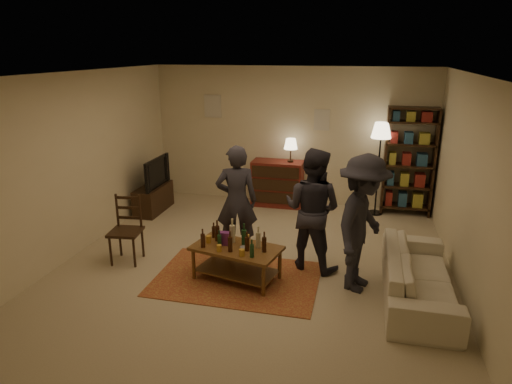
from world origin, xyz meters
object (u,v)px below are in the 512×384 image
(coffee_table, at_px, (236,251))
(dresser, at_px, (278,182))
(dining_chair, at_px, (127,226))
(person_left, at_px, (237,201))
(person_by_sofa, at_px, (362,224))
(bookshelf, at_px, (409,161))
(tv_stand, at_px, (153,192))
(sofa, at_px, (419,276))
(floor_lamp, at_px, (381,137))
(person_right, at_px, (312,210))

(coffee_table, distance_m, dresser, 3.18)
(dining_chair, distance_m, person_left, 1.65)
(dresser, relative_size, person_by_sofa, 0.76)
(person_by_sofa, bearing_deg, bookshelf, 2.86)
(tv_stand, relative_size, person_left, 0.62)
(bookshelf, bearing_deg, person_left, -136.68)
(tv_stand, xyz_separation_m, sofa, (4.64, -2.20, -0.08))
(tv_stand, height_order, dresser, dresser)
(tv_stand, bearing_deg, person_left, -35.24)
(coffee_table, bearing_deg, floor_lamp, 59.13)
(bookshelf, height_order, person_left, bookshelf)
(dining_chair, distance_m, sofa, 4.08)
(tv_stand, xyz_separation_m, bookshelf, (4.69, 0.98, 0.65))
(dining_chair, relative_size, person_by_sofa, 0.56)
(dining_chair, height_order, tv_stand, tv_stand)
(tv_stand, bearing_deg, person_by_sofa, -28.26)
(dresser, distance_m, floor_lamp, 2.15)
(dining_chair, distance_m, person_right, 2.71)
(tv_stand, distance_m, person_right, 3.66)
(bookshelf, bearing_deg, person_by_sofa, -104.11)
(tv_stand, height_order, person_left, person_left)
(person_by_sofa, bearing_deg, dresser, 45.82)
(bookshelf, distance_m, person_left, 3.58)
(tv_stand, height_order, person_by_sofa, person_by_sofa)
(coffee_table, xyz_separation_m, person_right, (0.94, 0.61, 0.45))
(dining_chair, bearing_deg, dresser, 53.33)
(floor_lamp, relative_size, person_left, 1.03)
(bookshelf, xyz_separation_m, person_left, (-2.60, -2.45, -0.19))
(dresser, height_order, person_left, person_left)
(sofa, height_order, person_left, person_left)
(bookshelf, relative_size, sofa, 0.97)
(bookshelf, xyz_separation_m, sofa, (-0.05, -3.18, -0.73))
(tv_stand, height_order, sofa, tv_stand)
(dining_chair, bearing_deg, person_left, 13.67)
(dining_chair, distance_m, bookshelf, 5.13)
(bookshelf, distance_m, sofa, 3.26)
(tv_stand, bearing_deg, dining_chair, -74.24)
(tv_stand, distance_m, person_by_sofa, 4.47)
(dresser, relative_size, floor_lamp, 0.78)
(dining_chair, distance_m, dresser, 3.40)
(person_left, bearing_deg, dresser, -109.77)
(dresser, bearing_deg, dining_chair, -119.46)
(person_by_sofa, bearing_deg, sofa, -80.49)
(dining_chair, xyz_separation_m, sofa, (4.07, -0.15, -0.22))
(tv_stand, xyz_separation_m, floor_lamp, (4.15, 0.85, 1.09))
(coffee_table, xyz_separation_m, dining_chair, (-1.72, 0.21, 0.11))
(dresser, distance_m, bookshelf, 2.50)
(floor_lamp, distance_m, sofa, 3.30)
(dining_chair, height_order, person_by_sofa, person_by_sofa)
(bookshelf, distance_m, person_right, 3.01)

